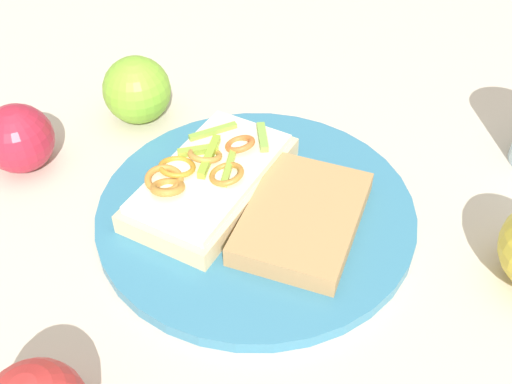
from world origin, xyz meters
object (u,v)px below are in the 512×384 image
(apple_1, at_px, (137,90))
(sandwich, at_px, (211,179))
(plate, at_px, (256,212))
(bread_slice_side, at_px, (303,217))
(apple_3, at_px, (19,138))

(apple_1, bearing_deg, sandwich, -107.12)
(plate, distance_m, apple_1, 0.21)
(sandwich, distance_m, bread_slice_side, 0.10)
(apple_1, relative_size, apple_3, 1.06)
(plate, height_order, bread_slice_side, bread_slice_side)
(bread_slice_side, xyz_separation_m, apple_1, (0.03, 0.25, 0.01))
(plate, relative_size, sandwich, 1.54)
(apple_3, bearing_deg, bread_slice_side, -69.56)
(bread_slice_side, bearing_deg, sandwich, 81.66)
(bread_slice_side, distance_m, apple_3, 0.30)
(apple_3, bearing_deg, sandwich, -65.07)
(sandwich, bearing_deg, bread_slice_side, -89.86)
(sandwich, bearing_deg, apple_3, 104.00)
(sandwich, xyz_separation_m, apple_3, (-0.09, 0.19, 0.01))
(apple_3, bearing_deg, apple_1, -12.68)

